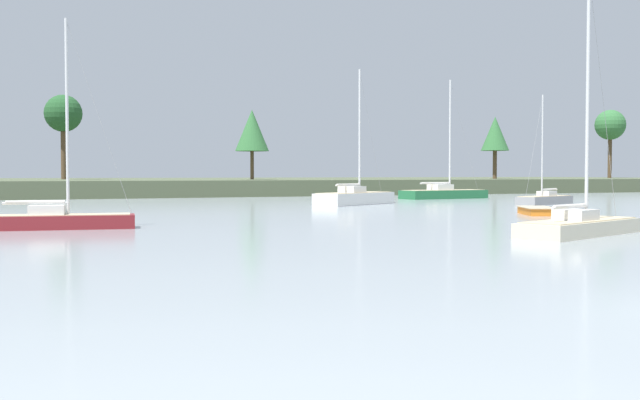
% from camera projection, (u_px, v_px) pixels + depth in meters
% --- Properties ---
extents(far_shore_bank, '(181.18, 52.43, 1.74)m').
position_uv_depth(far_shore_bank, '(110.00, 186.00, 97.73)').
color(far_shore_bank, '#4C563D').
rests_on(far_shore_bank, ground).
extents(sailboat_white, '(8.24, 6.28, 11.41)m').
position_uv_depth(sailboat_white, '(355.00, 201.00, 59.27)').
color(sailboat_white, white).
rests_on(sailboat_white, ground).
extents(sailboat_green, '(9.40, 3.93, 12.23)m').
position_uv_depth(sailboat_green, '(444.00, 196.00, 73.22)').
color(sailboat_green, '#236B3D').
rests_on(sailboat_green, ground).
extents(sailboat_maroon, '(7.00, 2.59, 9.75)m').
position_uv_depth(sailboat_maroon, '(55.00, 224.00, 33.09)').
color(sailboat_maroon, maroon).
rests_on(sailboat_maroon, ground).
extents(sailboat_cream, '(7.19, 4.47, 10.91)m').
position_uv_depth(sailboat_cream, '(579.00, 230.00, 29.72)').
color(sailboat_cream, beige).
rests_on(sailboat_cream, ground).
extents(sailboat_grey, '(6.42, 3.97, 9.15)m').
position_uv_depth(sailboat_grey, '(545.00, 202.00, 59.80)').
color(sailboat_grey, gray).
rests_on(sailboat_grey, ground).
extents(dinghy_orange, '(3.11, 4.06, 0.64)m').
position_uv_depth(dinghy_orange, '(537.00, 212.00, 44.65)').
color(dinghy_orange, orange).
rests_on(dinghy_orange, ground).
extents(shore_tree_left_mid, '(4.53, 4.53, 10.33)m').
position_uv_depth(shore_tree_left_mid, '(63.00, 115.00, 91.05)').
color(shore_tree_left_mid, brown).
rests_on(shore_tree_left_mid, far_shore_bank).
extents(shore_tree_right_mid, '(4.07, 4.07, 8.39)m').
position_uv_depth(shore_tree_right_mid, '(252.00, 131.00, 89.68)').
color(shore_tree_right_mid, brown).
rests_on(shore_tree_right_mid, far_shore_bank).
extents(shore_tree_inland_b, '(4.78, 4.78, 10.87)m').
position_uv_depth(shore_tree_inland_b, '(610.00, 126.00, 119.08)').
color(shore_tree_inland_b, brown).
rests_on(shore_tree_inland_b, far_shore_bank).
extents(shore_tree_center_left, '(3.81, 3.81, 8.51)m').
position_uv_depth(shore_tree_center_left, '(495.00, 134.00, 102.15)').
color(shore_tree_center_left, brown).
rests_on(shore_tree_center_left, far_shore_bank).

